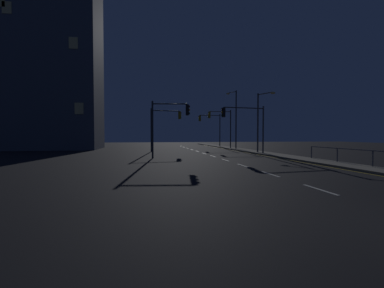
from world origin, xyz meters
name	(u,v)px	position (x,y,z in m)	size (l,w,h in m)	color
ground_plane	(223,160)	(0.00, 17.50, 0.00)	(112.00, 112.00, 0.00)	black
sidewalk_right	(293,158)	(6.36, 17.50, 0.07)	(2.01, 77.00, 0.14)	gray
lane_markings_center	(213,156)	(0.00, 21.00, 0.01)	(0.14, 50.00, 0.01)	silver
lane_edge_line	(256,154)	(5.11, 22.50, 0.01)	(0.14, 53.00, 0.01)	gold
traffic_light_far_left	(245,119)	(3.74, 22.42, 3.71)	(4.87, 0.80, 4.98)	#4C4C51
traffic_light_far_center	(169,118)	(-4.35, 19.50, 3.53)	(3.35, 0.69, 5.03)	#2D3033
traffic_light_overhead_east	(221,121)	(4.59, 34.16, 4.08)	(3.56, 0.35, 5.64)	#2D3033
traffic_light_mid_right	(165,121)	(-4.06, 29.43, 3.77)	(3.91, 0.73, 5.34)	#2D3033
traffic_light_mid_left	(211,124)	(4.37, 39.56, 4.00)	(3.81, 0.36, 5.49)	#2D3033
street_lamp_mid_block	(235,114)	(6.21, 32.76, 5.04)	(1.11, 1.77, 8.28)	#38383D
street_lamp_across_street	(261,116)	(6.17, 23.84, 4.19)	(1.10, 2.33, 6.57)	#4C4C51
building_distant	(35,39)	(-21.97, 37.87, 15.76)	(17.55, 8.93, 31.51)	#4C515B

